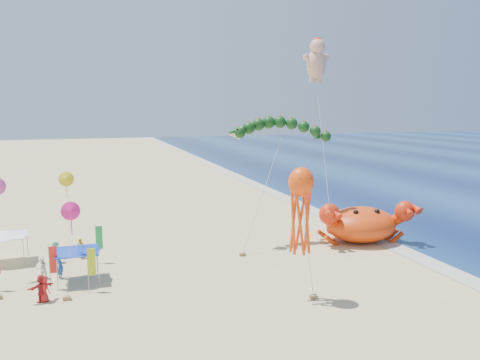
% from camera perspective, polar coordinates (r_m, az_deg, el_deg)
% --- Properties ---
extents(ground, '(320.00, 320.00, 0.00)m').
position_cam_1_polar(ground, '(38.84, 3.79, -9.81)').
color(ground, '#D1B784').
rests_on(ground, ground).
extents(foam_strip, '(320.00, 320.00, 0.00)m').
position_cam_1_polar(foam_strip, '(44.60, 18.35, -7.76)').
color(foam_strip, silver).
rests_on(foam_strip, ground).
extents(crab_inflatable, '(9.13, 6.59, 4.00)m').
position_cam_1_polar(crab_inflatable, '(45.06, 14.62, -5.11)').
color(crab_inflatable, red).
rests_on(crab_inflatable, ground).
extents(dragon_kite, '(9.87, 4.08, 11.30)m').
position_cam_1_polar(dragon_kite, '(42.51, 4.94, 5.85)').
color(dragon_kite, black).
rests_on(dragon_kite, ground).
extents(cherub_kite, '(2.32, 7.26, 19.28)m').
position_cam_1_polar(cherub_kite, '(48.97, 9.32, 14.31)').
color(cherub_kite, '#E2A28A').
rests_on(cherub_kite, ground).
extents(octopus_kite, '(2.05, 1.49, 8.74)m').
position_cam_1_polar(octopus_kite, '(29.82, 7.42, -2.90)').
color(octopus_kite, '#FA490D').
rests_on(octopus_kite, ground).
extents(canopy_blue, '(3.21, 3.21, 2.71)m').
position_cam_1_polar(canopy_blue, '(35.70, -19.23, -7.89)').
color(canopy_blue, gray).
rests_on(canopy_blue, ground).
extents(canopy_white, '(3.27, 3.27, 2.71)m').
position_cam_1_polar(canopy_white, '(42.04, -26.64, -5.83)').
color(canopy_white, gray).
rests_on(canopy_white, ground).
extents(feather_flags, '(7.45, 6.11, 3.20)m').
position_cam_1_polar(feather_flags, '(35.93, -20.98, -8.59)').
color(feather_flags, gray).
rests_on(feather_flags, ground).
extents(beachgoers, '(3.71, 9.64, 1.82)m').
position_cam_1_polar(beachgoers, '(36.87, -21.90, -10.07)').
color(beachgoers, '#28784B').
rests_on(beachgoers, ground).
extents(small_kites, '(6.30, 12.74, 7.56)m').
position_cam_1_polar(small_kites, '(38.06, -22.49, -2.23)').
color(small_kites, '#E3197C').
rests_on(small_kites, ground).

